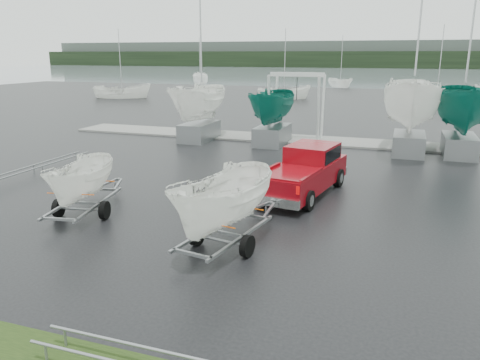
{
  "coord_description": "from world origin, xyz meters",
  "views": [
    {
      "loc": [
        6.32,
        -15.31,
        5.23
      ],
      "look_at": [
        1.44,
        -1.3,
        1.2
      ],
      "focal_mm": 35.0,
      "sensor_mm": 36.0,
      "label": 1
    }
  ],
  "objects_px": {
    "pickup_truck": "(306,169)",
    "trailer_hitched": "(224,153)",
    "trailer_parked": "(79,147)",
    "boat_hoist": "(297,97)"
  },
  "relations": [
    {
      "from": "pickup_truck",
      "to": "trailer_hitched",
      "type": "xyz_separation_m",
      "value": [
        -1.01,
        -6.08,
        1.76
      ]
    },
    {
      "from": "trailer_parked",
      "to": "boat_hoist",
      "type": "bearing_deg",
      "value": 66.43
    },
    {
      "from": "trailer_hitched",
      "to": "trailer_parked",
      "type": "xyz_separation_m",
      "value": [
        -5.38,
        0.97,
        -0.38
      ]
    },
    {
      "from": "pickup_truck",
      "to": "trailer_parked",
      "type": "relative_size",
      "value": 1.32
    },
    {
      "from": "trailer_hitched",
      "to": "boat_hoist",
      "type": "relative_size",
      "value": 1.2
    },
    {
      "from": "pickup_truck",
      "to": "boat_hoist",
      "type": "xyz_separation_m",
      "value": [
        -2.88,
        11.01,
        1.74
      ]
    },
    {
      "from": "pickup_truck",
      "to": "trailer_parked",
      "type": "distance_m",
      "value": 8.3
    },
    {
      "from": "boat_hoist",
      "to": "trailer_hitched",
      "type": "bearing_deg",
      "value": -83.78
    },
    {
      "from": "pickup_truck",
      "to": "trailer_parked",
      "type": "xyz_separation_m",
      "value": [
        -6.39,
        -5.11,
        1.39
      ]
    },
    {
      "from": "trailer_parked",
      "to": "pickup_truck",
      "type": "bearing_deg",
      "value": 27.36
    }
  ]
}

